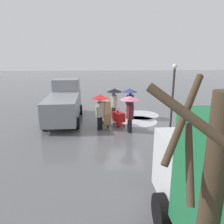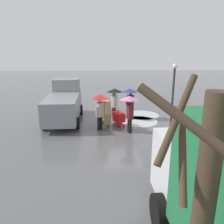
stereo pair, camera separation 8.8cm
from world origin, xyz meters
name	(u,v)px [view 1 (the left image)]	position (x,y,z in m)	size (l,w,h in m)	color
ground_plane	(123,125)	(0.00, 0.00, 0.00)	(90.00, 90.00, 0.00)	#5B5B5E
slush_patch_near_cluster	(142,115)	(-1.61, -2.17, 0.00)	(2.50, 2.50, 0.01)	silver
slush_patch_under_van	(139,121)	(-1.11, -0.64, 0.00)	(2.44, 2.44, 0.01)	silver
cargo_van_parked_right	(64,103)	(3.87, -1.25, 1.18)	(2.27, 5.38, 2.60)	gray
shopping_cart_vendor	(119,117)	(0.32, 0.23, 0.57)	(0.82, 0.97, 1.04)	red
hand_dolly_boxes	(106,113)	(1.11, 0.40, 0.89)	(0.69, 0.82, 1.63)	#515156
pedestrian_pink_side	(130,96)	(-0.56, -1.28, 1.57)	(1.04, 1.04, 2.15)	black
pedestrian_black_side	(130,105)	(-0.18, 1.32, 1.58)	(1.04, 1.04, 2.15)	black
pedestrian_white_side	(100,104)	(1.47, 0.79, 1.58)	(1.04, 1.04, 2.15)	black
pedestrian_far_side	(114,96)	(0.49, -1.36, 1.58)	(1.04, 1.04, 2.15)	black
street_lamp	(173,91)	(-2.63, 1.23, 2.37)	(0.28, 0.28, 3.86)	#2D2D33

